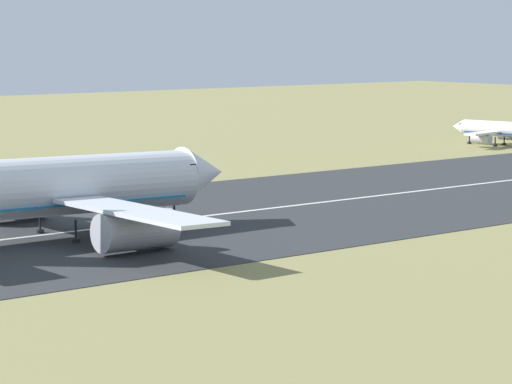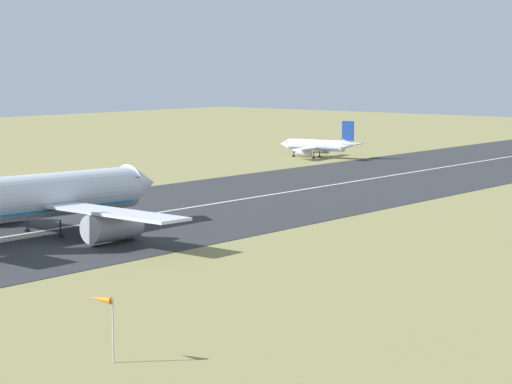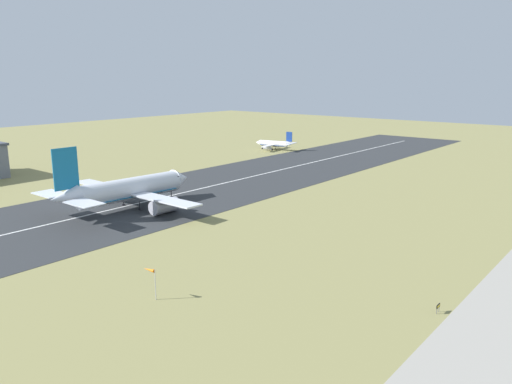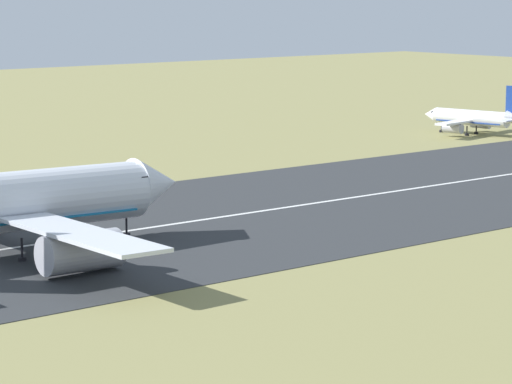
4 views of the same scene
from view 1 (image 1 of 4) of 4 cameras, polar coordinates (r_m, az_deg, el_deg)
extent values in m
cube|color=#2B2D30|center=(137.75, -6.63, -1.63)|extent=(421.83, 52.68, 0.06)
cube|color=silver|center=(137.74, -6.63, -1.62)|extent=(379.65, 0.70, 0.01)
cylinder|color=silver|center=(130.29, -9.43, 0.27)|extent=(33.29, 6.42, 6.91)
cone|color=silver|center=(140.79, -2.54, 0.90)|extent=(5.82, 6.34, 6.42)
cube|color=black|center=(138.82, -3.58, 1.33)|extent=(1.12, 5.38, 0.46)
cube|color=#146B9E|center=(130.51, -9.41, -0.48)|extent=(29.87, 6.10, 0.72)
cube|color=silver|center=(118.44, -5.65, -0.92)|extent=(5.65, 22.84, 0.50)
cylinder|color=#A8A8B2|center=(120.89, -5.67, -1.81)|extent=(8.30, 3.95, 4.06)
cylinder|color=#A8A8B2|center=(142.67, -11.31, -0.49)|extent=(8.30, 3.95, 4.06)
cylinder|color=black|center=(139.02, -3.87, -1.02)|extent=(0.24, 0.24, 2.46)
cylinder|color=black|center=(139.18, -3.86, -1.43)|extent=(0.84, 0.84, 0.44)
cylinder|color=black|center=(127.74, -8.48, -1.84)|extent=(0.24, 0.24, 2.46)
cylinder|color=black|center=(127.91, -8.47, -2.29)|extent=(0.84, 0.84, 0.44)
cylinder|color=black|center=(134.26, -10.13, -1.42)|extent=(0.24, 0.24, 2.46)
cylinder|color=black|center=(134.42, -10.12, -1.85)|extent=(0.84, 0.84, 0.44)
cylinder|color=white|center=(238.91, 11.37, 2.93)|extent=(5.80, 15.65, 2.95)
cone|color=white|center=(243.38, 9.51, 3.06)|extent=(3.40, 3.16, 2.95)
cube|color=black|center=(242.59, 9.81, 3.18)|extent=(2.67, 1.55, 0.44)
cube|color=navy|center=(238.97, 11.37, 2.74)|extent=(5.37, 14.11, 0.20)
cylinder|color=#A8A8B2|center=(244.06, 11.79, 2.62)|extent=(2.52, 4.11, 1.83)
cube|color=white|center=(233.87, 10.59, 2.73)|extent=(9.40, 4.26, 0.40)
cylinder|color=#A8A8B2|center=(234.86, 10.56, 2.47)|extent=(2.52, 4.11, 1.83)
cylinder|color=black|center=(242.30, 10.02, 2.46)|extent=(0.24, 0.24, 1.84)
cylinder|color=black|center=(242.36, 10.01, 2.30)|extent=(0.84, 0.84, 0.44)
cylinder|color=black|center=(240.56, 11.60, 2.39)|extent=(0.24, 0.24, 1.84)
cylinder|color=black|center=(240.62, 11.60, 2.22)|extent=(0.84, 0.84, 0.44)
cylinder|color=black|center=(237.47, 11.19, 2.33)|extent=(0.24, 0.24, 1.84)
cylinder|color=black|center=(237.53, 11.19, 2.16)|extent=(0.84, 0.84, 0.44)
camera|label=2|loc=(24.97, -129.06, 0.42)|focal=70.00mm
camera|label=3|loc=(26.45, -141.17, 28.62)|focal=35.00mm
camera|label=4|loc=(7.88, 58.14, 50.50)|focal=85.00mm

